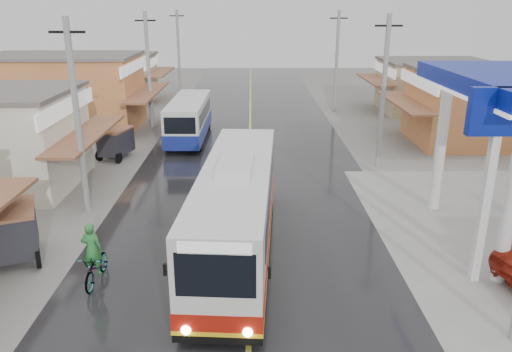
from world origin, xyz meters
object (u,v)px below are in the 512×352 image
object	(u,v)px
coach_bus	(237,209)
tricycle_far	(116,141)
second_bus	(189,118)
cyclist	(95,263)
tricycle_near	(13,230)

from	to	relation	value
coach_bus	tricycle_far	bearing A→B (deg)	125.74
second_bus	cyclist	bearing A→B (deg)	-92.13
tricycle_near	second_bus	bearing A→B (deg)	52.75
second_bus	tricycle_far	xyz separation A→B (m)	(-3.75, -4.08, -0.44)
coach_bus	second_bus	bearing A→B (deg)	106.41
coach_bus	cyclist	distance (m)	4.96
tricycle_far	second_bus	bearing A→B (deg)	61.72
coach_bus	second_bus	world-z (taller)	coach_bus
second_bus	tricycle_far	bearing A→B (deg)	-131.82
second_bus	cyclist	distance (m)	17.81
cyclist	tricycle_near	xyz separation A→B (m)	(-3.26, 1.63, 0.38)
second_bus	tricycle_far	world-z (taller)	second_bus
coach_bus	cyclist	size ratio (longest dim) A/B	5.25
coach_bus	cyclist	bearing A→B (deg)	-151.54
tricycle_near	tricycle_far	bearing A→B (deg)	65.26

